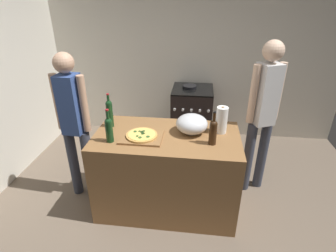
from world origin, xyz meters
The scene contains 14 objects.
ground_plane centered at (0.00, 1.24, -0.01)m, with size 4.72×3.09×0.02m, color #6B5B4C.
kitchen_wall_rear centered at (0.00, 2.54, 1.30)m, with size 4.72×0.10×2.60m, color silver.
kitchen_wall_left centered at (-2.11, 1.24, 1.30)m, with size 0.10×3.09×2.60m, color silver.
counter centered at (-0.06, 0.70, 0.44)m, with size 1.45×0.78×0.89m, color olive.
cutting_board centered at (-0.29, 0.61, 0.90)m, with size 0.40×0.32×0.02m, color olive.
pizza centered at (-0.29, 0.61, 0.92)m, with size 0.30×0.30×0.03m.
mixing_bowl centered at (0.18, 0.78, 0.98)m, with size 0.32×0.32×0.19m.
paper_towel_roll centered at (0.47, 0.82, 1.02)m, with size 0.11×0.11×0.27m.
wine_bottle_clear centered at (0.38, 0.58, 1.02)m, with size 0.07×0.07×0.33m.
wine_bottle_amber centered at (-0.67, 0.82, 1.05)m, with size 0.07×0.07×0.36m.
wine_bottle_dark centered at (-0.58, 0.51, 1.02)m, with size 0.07×0.07×0.33m.
stove centered at (0.14, 2.14, 0.45)m, with size 0.59×0.62×0.93m.
person_in_stripes centered at (-1.05, 0.76, 0.95)m, with size 0.37×0.21×1.66m.
person_in_red centered at (0.93, 1.13, 1.02)m, with size 0.35×0.27×1.75m.
Camera 1 is at (0.24, -1.61, 2.16)m, focal length 28.56 mm.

